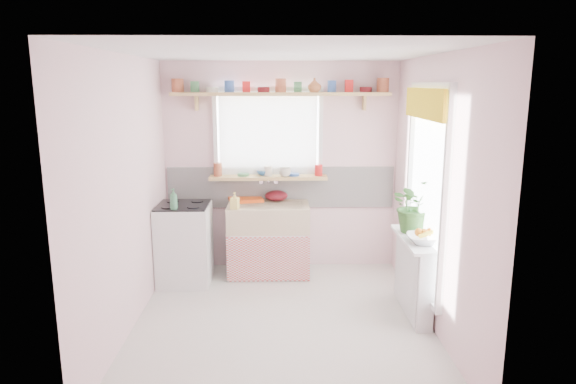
{
  "coord_description": "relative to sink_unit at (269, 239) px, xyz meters",
  "views": [
    {
      "loc": [
        -0.04,
        -4.54,
        2.24
      ],
      "look_at": [
        0.07,
        0.55,
        1.16
      ],
      "focal_mm": 32.0,
      "sensor_mm": 36.0,
      "label": 1
    }
  ],
  "objects": [
    {
      "name": "pine_shelf",
      "position": [
        0.15,
        0.18,
        1.69
      ],
      "size": [
        2.52,
        0.24,
        0.04
      ],
      "primitive_type": "cube",
      "color": "tan",
      "rests_on": "room"
    },
    {
      "name": "windowsill",
      "position": [
        -0.0,
        0.19,
        0.71
      ],
      "size": [
        1.4,
        0.22,
        0.04
      ],
      "primitive_type": "cube",
      "color": "tan",
      "rests_on": "room"
    },
    {
      "name": "fruit",
      "position": [
        1.49,
        -1.27,
        0.45
      ],
      "size": [
        0.2,
        0.14,
        0.1
      ],
      "color": "orange",
      "rests_on": "fruit_bowl"
    },
    {
      "name": "sink_unit",
      "position": [
        0.0,
        0.0,
        0.0
      ],
      "size": [
        0.95,
        0.65,
        1.11
      ],
      "color": "white",
      "rests_on": "ground"
    },
    {
      "name": "colander",
      "position": [
        0.09,
        0.21,
        0.48
      ],
      "size": [
        0.35,
        0.35,
        0.12
      ],
      "primitive_type": "ellipsoid",
      "rotation": [
        0.0,
        0.0,
        -0.32
      ],
      "color": "#4F0D15",
      "rests_on": "sink_unit"
    },
    {
      "name": "shelf_crockery",
      "position": [
        0.13,
        0.18,
        1.76
      ],
      "size": [
        2.47,
        0.11,
        0.12
      ],
      "color": "#A55133",
      "rests_on": "pine_shelf"
    },
    {
      "name": "jade_plant",
      "position": [
        1.48,
        -0.89,
        0.62
      ],
      "size": [
        0.6,
        0.55,
        0.55
      ],
      "primitive_type": "imported",
      "rotation": [
        0.0,
        0.0,
        0.29
      ],
      "color": "#336327",
      "rests_on": "radiator_ledge"
    },
    {
      "name": "sill_cup",
      "position": [
        0.2,
        0.13,
        0.78
      ],
      "size": [
        0.15,
        0.15,
        0.11
      ],
      "primitive_type": "imported",
      "rotation": [
        0.0,
        0.0,
        -0.08
      ],
      "color": "beige",
      "rests_on": "windowsill"
    },
    {
      "name": "soap_bottle_sink",
      "position": [
        -0.38,
        -0.19,
        0.51
      ],
      "size": [
        0.11,
        0.11,
        0.19
      ],
      "primitive_type": "imported",
      "rotation": [
        0.0,
        0.0,
        -0.26
      ],
      "color": "#FDE970",
      "rests_on": "sink_unit"
    },
    {
      "name": "cooker_bottle",
      "position": [
        -1.0,
        -0.46,
        0.6
      ],
      "size": [
        0.11,
        0.11,
        0.23
      ],
      "primitive_type": "imported",
      "rotation": [
        0.0,
        0.0,
        -0.38
      ],
      "color": "#3C7953",
      "rests_on": "cooker"
    },
    {
      "name": "shelf_vase",
      "position": [
        0.53,
        0.12,
        1.79
      ],
      "size": [
        0.17,
        0.17,
        0.16
      ],
      "primitive_type": "imported",
      "rotation": [
        0.0,
        0.0,
        0.1
      ],
      "color": "#A25D32",
      "rests_on": "pine_shelf"
    },
    {
      "name": "sill_bowl",
      "position": [
        -0.04,
        0.25,
        0.76
      ],
      "size": [
        0.25,
        0.25,
        0.06
      ],
      "primitive_type": "imported",
      "rotation": [
        0.0,
        0.0,
        -0.37
      ],
      "color": "#346AAA",
      "rests_on": "windowsill"
    },
    {
      "name": "room",
      "position": [
        0.81,
        -0.43,
        0.94
      ],
      "size": [
        3.2,
        3.2,
        3.2
      ],
      "color": "beige",
      "rests_on": "ground"
    },
    {
      "name": "cooker",
      "position": [
        -0.95,
        -0.24,
        0.03
      ],
      "size": [
        0.58,
        0.58,
        0.93
      ],
      "color": "white",
      "rests_on": "ground"
    },
    {
      "name": "dish_tray",
      "position": [
        -0.28,
        0.21,
        0.44
      ],
      "size": [
        0.45,
        0.38,
        0.04
      ],
      "primitive_type": "cube",
      "rotation": [
        0.0,
        0.0,
        0.24
      ],
      "color": "#F05415",
      "rests_on": "sink_unit"
    },
    {
      "name": "herb_pot",
      "position": [
        1.45,
        -0.84,
        0.45
      ],
      "size": [
        0.13,
        0.09,
        0.22
      ],
      "primitive_type": "imported",
      "rotation": [
        0.0,
        0.0,
        -0.12
      ],
      "color": "#255D28",
      "rests_on": "radiator_ledge"
    },
    {
      "name": "fruit_bowl",
      "position": [
        1.48,
        -1.27,
        0.38
      ],
      "size": [
        0.36,
        0.36,
        0.08
      ],
      "primitive_type": "imported",
      "rotation": [
        0.0,
        0.0,
        -0.1
      ],
      "color": "silver",
      "rests_on": "radiator_ledge"
    },
    {
      "name": "radiator_ledge",
      "position": [
        1.45,
        -1.09,
        -0.03
      ],
      "size": [
        0.22,
        0.95,
        0.78
      ],
      "color": "white",
      "rests_on": "ground"
    },
    {
      "name": "sill_crockery",
      "position": [
        -0.0,
        0.19,
        0.78
      ],
      "size": [
        1.35,
        0.11,
        0.12
      ],
      "color": "#A55133",
      "rests_on": "windowsill"
    }
  ]
}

